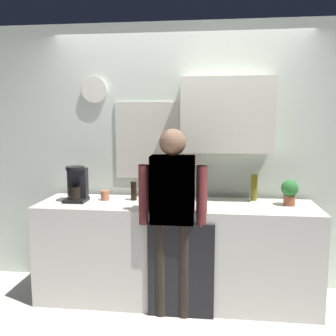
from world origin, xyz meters
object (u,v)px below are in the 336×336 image
Objects in this scene: coffee_maker at (77,186)px; bottle_dark_sauce at (134,191)px; person_guest at (173,207)px; potted_plant at (290,191)px; person_at_sink at (173,207)px; bottle_olive_oil at (254,187)px; cup_terracotta_mug at (105,195)px; bottle_red_vinegar at (149,187)px; dish_soap at (158,193)px.

coffee_maker is 1.83× the size of bottle_dark_sauce.
person_guest is (0.93, -0.30, -0.11)m from coffee_maker.
bottle_dark_sauce is at bearing 178.25° from potted_plant.
coffee_maker is at bearing 164.24° from person_at_sink.
bottle_olive_oil is at bearing -163.81° from person_guest.
person_at_sink is (-1.01, -0.36, -0.09)m from potted_plant.
bottle_olive_oil is 2.72× the size of cup_terracotta_mug.
coffee_maker is 3.59× the size of cup_terracotta_mug.
person_at_sink is at bearing -60.85° from bottle_red_vinegar.
potted_plant is at bearing 21.76° from person_at_sink.
person_at_sink reaches higher than potted_plant.
bottle_olive_oil is (1.13, 0.12, 0.03)m from bottle_dark_sauce.
dish_soap is at bearing 116.73° from person_at_sink.
dish_soap is 0.45m from person_guest.
person_at_sink is (0.29, -0.52, -0.07)m from bottle_red_vinegar.
bottle_red_vinegar reaches higher than dish_soap.
bottle_red_vinegar is at bearing 21.32° from cup_terracotta_mug.
cup_terracotta_mug is 0.78m from person_guest.
bottle_dark_sauce is 0.58m from person_at_sink.
bottle_dark_sauce is 1.42m from potted_plant.
bottle_red_vinegar is 1.31m from potted_plant.
person_guest is at bearing -143.86° from bottle_olive_oil.
dish_soap is (-0.90, -0.12, -0.05)m from bottle_olive_oil.
bottle_olive_oil reaches higher than bottle_dark_sauce.
potted_plant is at bearing -2.25° from dish_soap.
dish_soap is (-1.19, 0.05, -0.05)m from potted_plant.
person_guest reaches higher than dish_soap.
coffee_maker reaches higher than bottle_red_vinegar.
potted_plant is at bearing -1.75° from bottle_dark_sauce.
coffee_maker is 0.28m from cup_terracotta_mug.
person_guest is (0.29, -0.52, -0.07)m from bottle_red_vinegar.
bottle_red_vinegar is 0.16m from dish_soap.
bottle_olive_oil is 1.39× the size of dish_soap.
bottle_red_vinegar is at bearing -80.80° from person_guest.
bottle_dark_sauce is 1.96× the size of cup_terracotta_mug.
coffee_maker is 1.32× the size of bottle_olive_oil.
bottle_olive_oil is at bearing 6.16° from bottle_dark_sauce.
dish_soap reaches higher than cup_terracotta_mug.
coffee_maker reaches higher than cup_terracotta_mug.
bottle_red_vinegar reaches higher than bottle_dark_sauce.
cup_terracotta_mug is 0.06× the size of person_guest.
bottle_red_vinegar is (0.64, 0.22, -0.04)m from coffee_maker.
coffee_maker is 0.21× the size of person_at_sink.
potted_plant reaches higher than cup_terracotta_mug.
person_guest reaches higher than bottle_olive_oil.
potted_plant is (1.94, 0.05, -0.01)m from coffee_maker.
bottle_olive_oil is at bearing 38.39° from person_at_sink.
person_at_sink is 0.00m from person_guest.
potted_plant is at bearing -7.12° from bottle_red_vinegar.
cup_terracotta_mug is at bearing -173.62° from bottle_olive_oil.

